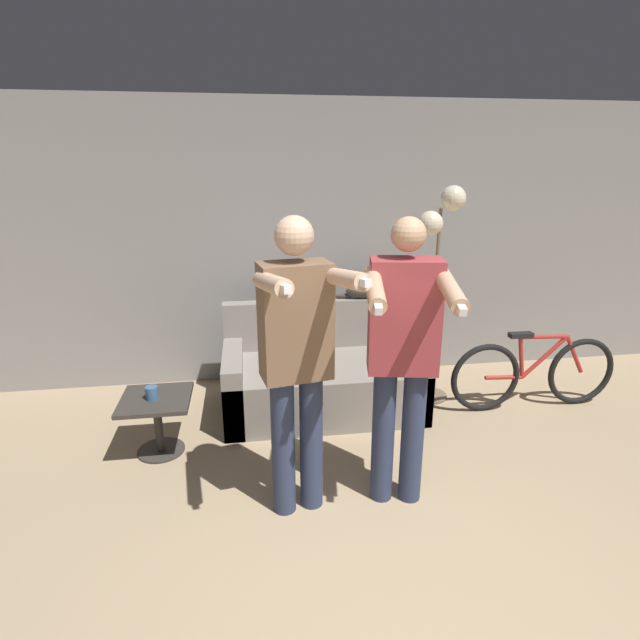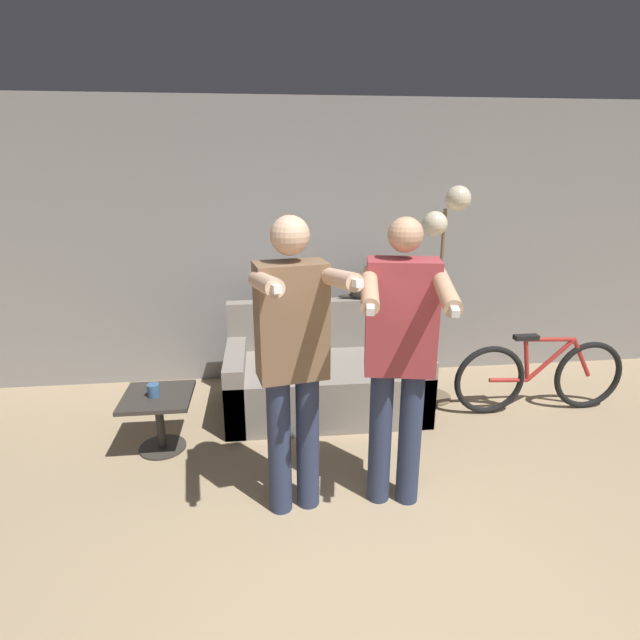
% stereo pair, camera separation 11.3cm
% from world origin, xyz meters
% --- Properties ---
extents(wall_back, '(10.00, 0.05, 2.60)m').
position_xyz_m(wall_back, '(0.00, 3.22, 1.30)').
color(wall_back, gray).
rests_on(wall_back, ground_plane).
extents(couch, '(1.66, 0.92, 0.87)m').
position_xyz_m(couch, '(-0.07, 2.48, 0.28)').
color(couch, gray).
rests_on(couch, ground_plane).
extents(person_left, '(0.54, 0.73, 1.79)m').
position_xyz_m(person_left, '(-0.41, 1.17, 1.03)').
color(person_left, '#2D3856').
rests_on(person_left, ground_plane).
extents(person_right, '(0.56, 0.73, 1.78)m').
position_xyz_m(person_right, '(0.20, 1.17, 1.02)').
color(person_right, '#2D3856').
rests_on(person_right, ground_plane).
extents(cat, '(0.49, 0.12, 0.18)m').
position_xyz_m(cat, '(0.40, 2.83, 0.95)').
color(cat, '#3D3833').
rests_on(cat, couch).
extents(floor_lamp, '(0.39, 0.35, 1.87)m').
position_xyz_m(floor_lamp, '(0.92, 2.53, 1.42)').
color(floor_lamp, '#756047').
rests_on(floor_lamp, ground_plane).
extents(side_table, '(0.49, 0.49, 0.44)m').
position_xyz_m(side_table, '(-1.36, 1.95, 0.32)').
color(side_table, '#38332D').
rests_on(side_table, ground_plane).
extents(cup, '(0.09, 0.09, 0.09)m').
position_xyz_m(cup, '(-1.38, 1.93, 0.49)').
color(cup, '#3D6693').
rests_on(cup, side_table).
extents(bicycle, '(1.50, 0.07, 0.70)m').
position_xyz_m(bicycle, '(1.73, 2.20, 0.32)').
color(bicycle, black).
rests_on(bicycle, ground_plane).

